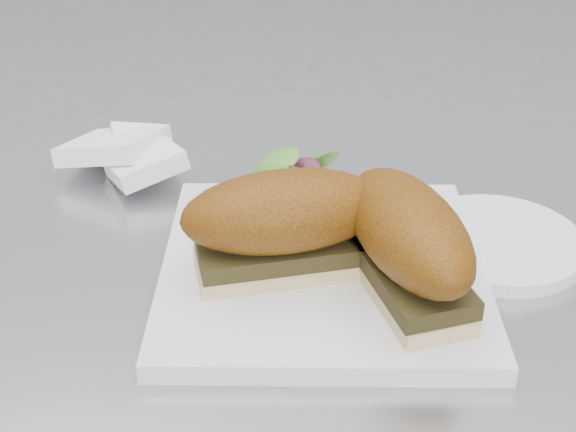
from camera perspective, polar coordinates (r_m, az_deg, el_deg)
name	(u,v)px	position (r m, az deg, el deg)	size (l,w,h in m)	color
plate	(322,269)	(0.62, 2.43, -3.78)	(0.24, 0.24, 0.02)	silver
sandwich_left	(285,222)	(0.58, -0.22, -0.41)	(0.17, 0.13, 0.08)	beige
sandwich_right	(407,240)	(0.57, 8.48, -1.70)	(0.14, 0.17, 0.08)	beige
salad	(299,182)	(0.67, 0.77, 2.41)	(0.09, 0.09, 0.05)	#519530
napkin	(130,166)	(0.78, -11.14, 3.47)	(0.11, 0.11, 0.02)	white
saucer	(498,242)	(0.68, 14.70, -1.82)	(0.14, 0.14, 0.01)	silver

